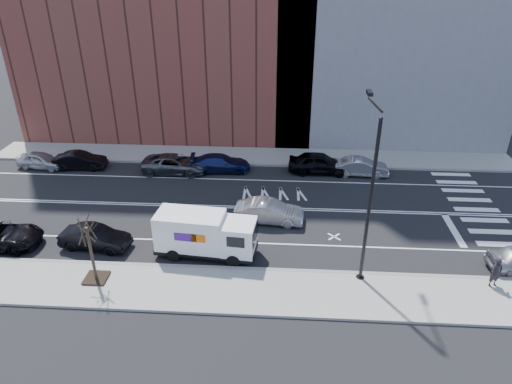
# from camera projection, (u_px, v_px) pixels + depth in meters

# --- Properties ---
(ground) EXTENTS (120.00, 120.00, 0.00)m
(ground) POSITION_uv_depth(u_px,v_px,m) (242.00, 207.00, 31.31)
(ground) COLOR black
(ground) RESTS_ON ground
(sidewalk_near) EXTENTS (44.00, 3.60, 0.15)m
(sidewalk_near) POSITION_uv_depth(u_px,v_px,m) (227.00, 290.00, 23.49)
(sidewalk_near) COLOR gray
(sidewalk_near) RESTS_ON ground
(sidewalk_far) EXTENTS (44.00, 3.60, 0.15)m
(sidewalk_far) POSITION_uv_depth(u_px,v_px,m) (251.00, 156.00, 39.06)
(sidewalk_far) COLOR gray
(sidewalk_far) RESTS_ON ground
(curb_near) EXTENTS (44.00, 0.25, 0.17)m
(curb_near) POSITION_uv_depth(u_px,v_px,m) (230.00, 269.00, 25.08)
(curb_near) COLOR gray
(curb_near) RESTS_ON ground
(curb_far) EXTENTS (44.00, 0.25, 0.17)m
(curb_far) POSITION_uv_depth(u_px,v_px,m) (250.00, 165.00, 37.46)
(curb_far) COLOR gray
(curb_far) RESTS_ON ground
(crosswalk) EXTENTS (3.00, 14.00, 0.01)m
(crosswalk) POSITION_uv_depth(u_px,v_px,m) (480.00, 215.00, 30.42)
(crosswalk) COLOR white
(crosswalk) RESTS_ON ground
(road_markings) EXTENTS (40.00, 8.60, 0.01)m
(road_markings) POSITION_uv_depth(u_px,v_px,m) (242.00, 207.00, 31.31)
(road_markings) COLOR white
(road_markings) RESTS_ON ground
(bldg_brick) EXTENTS (26.00, 10.00, 22.00)m
(bldg_brick) POSITION_uv_depth(u_px,v_px,m) (166.00, 10.00, 40.45)
(bldg_brick) COLOR brown
(bldg_brick) RESTS_ON ground
(streetlight) EXTENTS (0.44, 4.02, 9.34)m
(streetlight) POSITION_uv_depth(u_px,v_px,m) (369.00, 191.00, 22.45)
(streetlight) COLOR black
(streetlight) RESTS_ON ground
(street_tree) EXTENTS (1.20, 1.20, 3.75)m
(street_tree) POSITION_uv_depth(u_px,v_px,m) (92.00, 259.00, 23.60)
(street_tree) COLOR black
(street_tree) RESTS_ON ground
(fedex_van) EXTENTS (5.89, 2.50, 2.62)m
(fedex_van) POSITION_uv_depth(u_px,v_px,m) (205.00, 234.00, 25.80)
(fedex_van) COLOR black
(fedex_van) RESTS_ON ground
(far_parked_a) EXTENTS (4.06, 2.08, 1.32)m
(far_parked_a) POSITION_uv_depth(u_px,v_px,m) (41.00, 160.00, 36.83)
(far_parked_a) COLOR #BBBABF
(far_parked_a) RESTS_ON ground
(far_parked_b) EXTENTS (4.20, 1.67, 1.36)m
(far_parked_b) POSITION_uv_depth(u_px,v_px,m) (80.00, 161.00, 36.71)
(far_parked_b) COLOR black
(far_parked_b) RESTS_ON ground
(far_parked_c) EXTENTS (5.19, 2.46, 1.43)m
(far_parked_c) POSITION_uv_depth(u_px,v_px,m) (175.00, 164.00, 36.04)
(far_parked_c) COLOR #53555B
(far_parked_c) RESTS_ON ground
(far_parked_d) EXTENTS (4.84, 2.29, 1.36)m
(far_parked_d) POSITION_uv_depth(u_px,v_px,m) (220.00, 163.00, 36.27)
(far_parked_d) COLOR navy
(far_parked_d) RESTS_ON ground
(far_parked_e) EXTENTS (4.87, 2.01, 1.65)m
(far_parked_e) POSITION_uv_depth(u_px,v_px,m) (319.00, 163.00, 35.94)
(far_parked_e) COLOR black
(far_parked_e) RESTS_ON ground
(far_parked_f) EXTENTS (4.20, 1.56, 1.37)m
(far_parked_f) POSITION_uv_depth(u_px,v_px,m) (361.00, 167.00, 35.60)
(far_parked_f) COLOR #B2B2B7
(far_parked_f) RESTS_ON ground
(driving_sedan) EXTENTS (4.53, 1.89, 1.46)m
(driving_sedan) POSITION_uv_depth(u_px,v_px,m) (269.00, 212.00, 29.32)
(driving_sedan) COLOR #B7B8BD
(driving_sedan) RESTS_ON ground
(near_parked_rear_a) EXTENTS (4.24, 1.88, 1.35)m
(near_parked_rear_a) POSITION_uv_depth(u_px,v_px,m) (95.00, 238.00, 26.72)
(near_parked_rear_a) COLOR black
(near_parked_rear_a) RESTS_ON ground
(pedestrian) EXTENTS (0.73, 0.61, 1.70)m
(pedestrian) POSITION_uv_depth(u_px,v_px,m) (496.00, 272.00, 23.30)
(pedestrian) COLOR black
(pedestrian) RESTS_ON sidewalk_near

